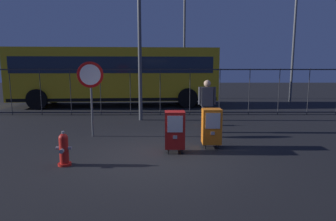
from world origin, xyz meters
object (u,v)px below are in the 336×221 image
(street_light_near_left, at_px, (295,27))
(traffic_cone, at_px, (206,118))
(newspaper_box_primary, at_px, (175,130))
(street_light_near_right, at_px, (184,20))
(fire_hydrant, at_px, (64,149))
(pedestrian, at_px, (207,103))
(street_light_far_left, at_px, (139,15))
(newspaper_box_secondary, at_px, (212,126))
(stop_sign, at_px, (91,83))
(bus_near, at_px, (116,73))

(street_light_near_left, bearing_deg, traffic_cone, -130.99)
(newspaper_box_primary, bearing_deg, street_light_near_right, 85.34)
(fire_hydrant, xyz_separation_m, street_light_near_right, (3.35, 12.76, 4.57))
(fire_hydrant, distance_m, street_light_near_left, 15.05)
(pedestrian, bearing_deg, street_light_far_left, 136.54)
(newspaper_box_secondary, relative_size, stop_sign, 0.46)
(newspaper_box_primary, xyz_separation_m, bus_near, (-2.86, 8.59, 1.14))
(newspaper_box_secondary, xyz_separation_m, bus_near, (-3.82, 8.19, 1.14))
(newspaper_box_secondary, bearing_deg, stop_sign, 159.57)
(fire_hydrant, distance_m, newspaper_box_secondary, 3.60)
(pedestrian, height_order, street_light_near_right, street_light_near_right)
(traffic_cone, distance_m, bus_near, 6.87)
(bus_near, height_order, street_light_near_right, street_light_near_right)
(fire_hydrant, relative_size, newspaper_box_primary, 0.73)
(stop_sign, xyz_separation_m, bus_near, (-0.44, 6.93, 0.11))
(street_light_far_left, bearing_deg, street_light_near_right, 73.97)
(bus_near, relative_size, street_light_near_left, 1.43)
(newspaper_box_secondary, distance_m, bus_near, 9.11)
(newspaper_box_secondary, bearing_deg, street_light_far_left, 118.88)
(stop_sign, relative_size, pedestrian, 1.34)
(stop_sign, height_order, bus_near, bus_near)
(newspaper_box_secondary, bearing_deg, pedestrian, 86.03)
(pedestrian, xyz_separation_m, street_light_near_left, (6.05, 7.91, 3.33))
(newspaper_box_primary, xyz_separation_m, street_light_far_left, (-1.20, 4.31, 3.41))
(traffic_cone, distance_m, street_light_near_left, 9.89)
(newspaper_box_primary, height_order, stop_sign, stop_sign)
(stop_sign, distance_m, street_light_near_left, 13.00)
(newspaper_box_primary, bearing_deg, newspaper_box_secondary, 22.79)
(fire_hydrant, bearing_deg, street_light_far_left, 77.21)
(pedestrian, distance_m, street_light_far_left, 4.36)
(stop_sign, height_order, street_light_near_left, street_light_near_left)
(bus_near, xyz_separation_m, street_light_near_right, (3.83, 3.25, 3.21))
(pedestrian, bearing_deg, stop_sign, -172.00)
(newspaper_box_secondary, bearing_deg, street_light_near_right, 89.97)
(fire_hydrant, relative_size, traffic_cone, 1.41)
(newspaper_box_primary, relative_size, newspaper_box_secondary, 1.00)
(pedestrian, xyz_separation_m, bus_near, (-3.94, 6.44, 0.76))
(traffic_cone, relative_size, street_light_far_left, 0.08)
(stop_sign, bearing_deg, newspaper_box_primary, -34.46)
(pedestrian, bearing_deg, traffic_cone, 83.35)
(fire_hydrant, relative_size, pedestrian, 0.45)
(newspaper_box_primary, xyz_separation_m, newspaper_box_secondary, (0.96, 0.40, 0.00))
(pedestrian, relative_size, street_light_near_left, 0.23)
(newspaper_box_primary, distance_m, newspaper_box_secondary, 1.04)
(newspaper_box_primary, distance_m, street_light_near_right, 12.65)
(newspaper_box_primary, relative_size, stop_sign, 0.46)
(street_light_far_left, bearing_deg, stop_sign, -114.76)
(traffic_cone, height_order, street_light_far_left, street_light_far_left)
(street_light_near_left, bearing_deg, street_light_near_right, 163.97)
(pedestrian, height_order, street_light_near_left, street_light_near_left)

